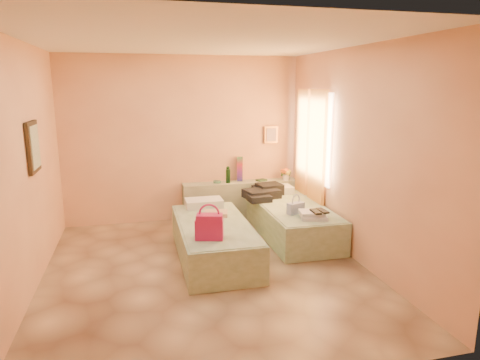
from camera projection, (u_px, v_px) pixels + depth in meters
The scene contains 16 objects.
ground at pixel (207, 271), 5.43m from camera, with size 4.50×4.50×0.00m, color tan.
room_walls at pixel (213, 125), 5.63m from camera, with size 4.02×4.51×2.81m.
headboard_ledge at pixel (241, 200), 7.58m from camera, with size 2.05×0.30×0.65m, color #A4AD8E.
bed_left at pixel (214, 240), 5.79m from camera, with size 0.90×2.00×0.50m, color #ADC49E.
bed_right at pixel (292, 221), 6.63m from camera, with size 0.90×2.00×0.50m, color #ADC49E.
water_bottle at pixel (228, 175), 7.39m from camera, with size 0.08×0.08×0.28m, color #13361B.
rainbow_box at pixel (240, 169), 7.53m from camera, with size 0.10×0.10×0.43m, color #AF1551.
small_dish at pixel (217, 182), 7.43m from camera, with size 0.13×0.13×0.03m, color #447D62.
green_book at pixel (261, 180), 7.58m from camera, with size 0.17×0.12×0.03m, color #22402B.
flower_vase at pixel (286, 173), 7.60m from camera, with size 0.20×0.20×0.26m, color silver.
magenta_handbag at pixel (209, 226), 5.11m from camera, with size 0.33×0.19×0.31m, color #AF1551.
khaki_garment at pixel (216, 214), 6.06m from camera, with size 0.32×0.26×0.06m, color tan.
clothes_pile at pixel (264, 192), 7.02m from camera, with size 0.59×0.59×0.18m, color black.
blue_handbag at pixel (296, 208), 6.14m from camera, with size 0.25×0.11×0.16m, color #475DAA.
towel_stack at pixel (314, 215), 5.92m from camera, with size 0.35×0.30×0.10m, color silver.
sandal_pair at pixel (319, 211), 5.87m from camera, with size 0.18×0.24×0.02m, color black.
Camera 1 is at (-0.82, -5.00, 2.30)m, focal length 32.00 mm.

